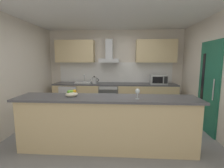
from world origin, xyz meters
TOP-DOWN VIEW (x-y plane):
  - ground at (0.00, 0.00)m, footprint 5.37×4.90m
  - ceiling at (0.00, 0.00)m, footprint 5.37×4.90m
  - wall_back at (0.00, 2.01)m, footprint 5.37×0.12m
  - wall_left at (-2.25, 0.00)m, footprint 0.12×4.90m
  - wall_right at (2.25, 0.00)m, footprint 0.12×4.90m
  - backsplash_tile at (0.00, 1.94)m, footprint 3.72×0.02m
  - counter_back at (0.00, 1.63)m, footprint 3.85×0.60m
  - counter_island at (-0.03, -0.68)m, footprint 3.23×0.64m
  - upper_cabinets at (0.00, 1.78)m, footprint 3.80×0.32m
  - side_door at (2.17, 0.24)m, footprint 0.08×0.85m
  - oven at (-0.18, 1.60)m, footprint 0.60×0.62m
  - refrigerator at (-1.44, 1.60)m, footprint 0.58×0.60m
  - microwave at (1.35, 1.57)m, footprint 0.50×0.38m
  - sink at (-0.99, 1.61)m, footprint 0.50×0.40m
  - kettle at (-0.64, 1.57)m, footprint 0.29×0.15m
  - range_hood at (-0.18, 1.73)m, footprint 0.62×0.45m
  - wine_glass at (0.50, -0.78)m, footprint 0.08×0.08m
  - fruit_bowl at (-0.67, -0.66)m, footprint 0.22×0.22m

SIDE VIEW (x-z plane):
  - ground at x=0.00m, z-range -0.02..0.00m
  - refrigerator at x=-1.44m, z-range 0.00..0.85m
  - counter_back at x=0.00m, z-range 0.00..0.90m
  - oven at x=-0.18m, z-range 0.06..0.86m
  - counter_island at x=-0.03m, z-range 0.01..0.99m
  - sink at x=-0.99m, z-range 0.80..1.06m
  - kettle at x=-0.64m, z-range 0.89..1.13m
  - side_door at x=2.17m, z-range 0.00..2.05m
  - fruit_bowl at x=-0.67m, z-range 0.96..1.09m
  - microwave at x=1.35m, z-range 0.90..1.20m
  - wine_glass at x=0.50m, z-range 1.02..1.19m
  - backsplash_tile at x=0.00m, z-range 0.90..1.56m
  - wall_back at x=0.00m, z-range 0.00..2.60m
  - wall_left at x=-2.25m, z-range 0.00..2.60m
  - wall_right at x=2.25m, z-range 0.00..2.60m
  - range_hood at x=-0.18m, z-range 1.43..2.15m
  - upper_cabinets at x=0.00m, z-range 1.56..2.26m
  - ceiling at x=0.00m, z-range 2.60..2.62m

